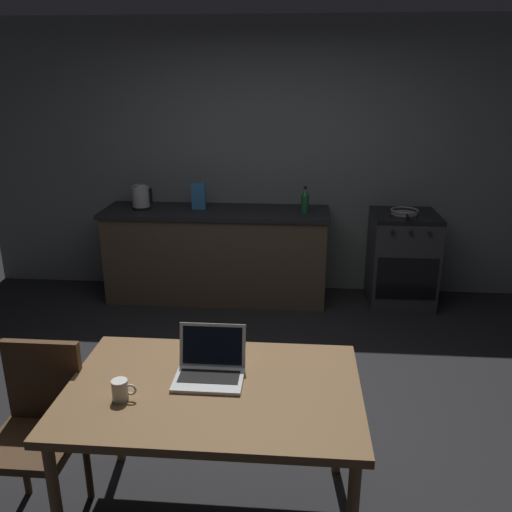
{
  "coord_description": "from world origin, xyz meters",
  "views": [
    {
      "loc": [
        0.28,
        -2.92,
        2.1
      ],
      "look_at": [
        -0.01,
        0.75,
        0.85
      ],
      "focal_mm": 37.45,
      "sensor_mm": 36.0,
      "label": 1
    }
  ],
  "objects_px": {
    "dining_table": "(213,400)",
    "frying_pan": "(405,212)",
    "chair": "(39,422)",
    "electric_kettle": "(141,197)",
    "coffee_mug": "(121,390)",
    "stove_oven": "(402,259)",
    "bottle": "(305,201)",
    "laptop": "(210,368)",
    "cereal_box": "(199,196)"
  },
  "relations": [
    {
      "from": "stove_oven",
      "to": "frying_pan",
      "type": "distance_m",
      "value": 0.47
    },
    {
      "from": "dining_table",
      "to": "frying_pan",
      "type": "height_order",
      "value": "frying_pan"
    },
    {
      "from": "dining_table",
      "to": "frying_pan",
      "type": "bearing_deg",
      "value": 64.19
    },
    {
      "from": "dining_table",
      "to": "electric_kettle",
      "type": "relative_size",
      "value": 5.81
    },
    {
      "from": "stove_oven",
      "to": "chair",
      "type": "distance_m",
      "value": 3.6
    },
    {
      "from": "dining_table",
      "to": "coffee_mug",
      "type": "distance_m",
      "value": 0.42
    },
    {
      "from": "chair",
      "to": "coffee_mug",
      "type": "xyz_separation_m",
      "value": [
        0.46,
        -0.12,
        0.28
      ]
    },
    {
      "from": "chair",
      "to": "frying_pan",
      "type": "bearing_deg",
      "value": 57.44
    },
    {
      "from": "dining_table",
      "to": "electric_kettle",
      "type": "distance_m",
      "value": 3.06
    },
    {
      "from": "stove_oven",
      "to": "cereal_box",
      "type": "relative_size",
      "value": 3.5
    },
    {
      "from": "stove_oven",
      "to": "laptop",
      "type": "height_order",
      "value": "laptop"
    },
    {
      "from": "electric_kettle",
      "to": "cereal_box",
      "type": "xyz_separation_m",
      "value": [
        0.56,
        0.02,
        0.02
      ]
    },
    {
      "from": "dining_table",
      "to": "bottle",
      "type": "relative_size",
      "value": 5.41
    },
    {
      "from": "frying_pan",
      "to": "chair",
      "type": "bearing_deg",
      "value": -128.12
    },
    {
      "from": "dining_table",
      "to": "frying_pan",
      "type": "distance_m",
      "value": 3.11
    },
    {
      "from": "coffee_mug",
      "to": "bottle",
      "type": "bearing_deg",
      "value": 74.32
    },
    {
      "from": "dining_table",
      "to": "cereal_box",
      "type": "bearing_deg",
      "value": 101.58
    },
    {
      "from": "electric_kettle",
      "to": "dining_table",
      "type": "bearing_deg",
      "value": -68.02
    },
    {
      "from": "electric_kettle",
      "to": "frying_pan",
      "type": "bearing_deg",
      "value": -0.65
    },
    {
      "from": "laptop",
      "to": "frying_pan",
      "type": "distance_m",
      "value": 3.04
    },
    {
      "from": "dining_table",
      "to": "chair",
      "type": "bearing_deg",
      "value": -179.15
    },
    {
      "from": "electric_kettle",
      "to": "cereal_box",
      "type": "relative_size",
      "value": 0.91
    },
    {
      "from": "chair",
      "to": "cereal_box",
      "type": "height_order",
      "value": "cereal_box"
    },
    {
      "from": "laptop",
      "to": "cereal_box",
      "type": "xyz_separation_m",
      "value": [
        -0.55,
        2.76,
        0.22
      ]
    },
    {
      "from": "dining_table",
      "to": "chair",
      "type": "height_order",
      "value": "chair"
    },
    {
      "from": "stove_oven",
      "to": "electric_kettle",
      "type": "relative_size",
      "value": 3.83
    },
    {
      "from": "laptop",
      "to": "chair",
      "type": "bearing_deg",
      "value": -174.36
    },
    {
      "from": "chair",
      "to": "stove_oven",
      "type": "bearing_deg",
      "value": 57.48
    },
    {
      "from": "bottle",
      "to": "cereal_box",
      "type": "relative_size",
      "value": 0.98
    },
    {
      "from": "frying_pan",
      "to": "coffee_mug",
      "type": "xyz_separation_m",
      "value": [
        -1.74,
        -2.92,
        -0.11
      ]
    },
    {
      "from": "coffee_mug",
      "to": "cereal_box",
      "type": "bearing_deg",
      "value": 93.78
    },
    {
      "from": "laptop",
      "to": "stove_oven",
      "type": "bearing_deg",
      "value": 62.0
    },
    {
      "from": "dining_table",
      "to": "chair",
      "type": "distance_m",
      "value": 0.87
    },
    {
      "from": "electric_kettle",
      "to": "frying_pan",
      "type": "height_order",
      "value": "electric_kettle"
    },
    {
      "from": "chair",
      "to": "frying_pan",
      "type": "distance_m",
      "value": 3.59
    },
    {
      "from": "chair",
      "to": "cereal_box",
      "type": "distance_m",
      "value": 2.91
    },
    {
      "from": "frying_pan",
      "to": "cereal_box",
      "type": "relative_size",
      "value": 1.68
    },
    {
      "from": "dining_table",
      "to": "laptop",
      "type": "height_order",
      "value": "laptop"
    },
    {
      "from": "frying_pan",
      "to": "cereal_box",
      "type": "xyz_separation_m",
      "value": [
        -1.93,
        0.05,
        0.1
      ]
    },
    {
      "from": "stove_oven",
      "to": "bottle",
      "type": "bearing_deg",
      "value": -177.1
    },
    {
      "from": "laptop",
      "to": "frying_pan",
      "type": "relative_size",
      "value": 0.75
    },
    {
      "from": "chair",
      "to": "dining_table",
      "type": "bearing_deg",
      "value": 6.42
    },
    {
      "from": "laptop",
      "to": "coffee_mug",
      "type": "height_order",
      "value": "laptop"
    },
    {
      "from": "stove_oven",
      "to": "cereal_box",
      "type": "bearing_deg",
      "value": 179.34
    },
    {
      "from": "electric_kettle",
      "to": "coffee_mug",
      "type": "height_order",
      "value": "electric_kettle"
    },
    {
      "from": "laptop",
      "to": "electric_kettle",
      "type": "distance_m",
      "value": 2.96
    },
    {
      "from": "bottle",
      "to": "laptop",
      "type": "bearing_deg",
      "value": -99.64
    },
    {
      "from": "bottle",
      "to": "frying_pan",
      "type": "relative_size",
      "value": 0.58
    },
    {
      "from": "cereal_box",
      "to": "electric_kettle",
      "type": "bearing_deg",
      "value": -177.94
    },
    {
      "from": "stove_oven",
      "to": "dining_table",
      "type": "relative_size",
      "value": 0.66
    }
  ]
}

